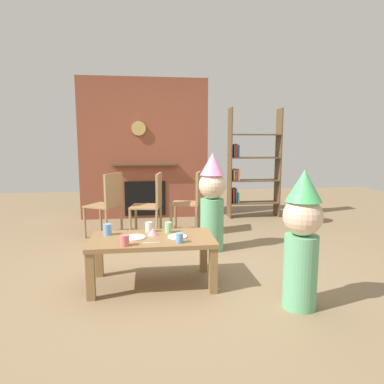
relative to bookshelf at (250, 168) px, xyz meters
name	(u,v)px	position (x,y,z in m)	size (l,w,h in m)	color
ground_plane	(183,268)	(-1.44, -2.40, -0.87)	(12.00, 12.00, 0.00)	#846B4C
brick_fireplace_feature	(144,150)	(-1.84, 0.20, 0.32)	(2.20, 0.28, 2.40)	brown
bookshelf	(250,168)	(0.00, 0.00, 0.00)	(0.90, 0.28, 1.90)	brown
coffee_table	(152,245)	(-1.76, -2.76, -0.49)	(1.13, 0.61, 0.45)	olive
paper_cup_near_left	(179,238)	(-1.52, -2.95, -0.38)	(0.07, 0.07, 0.09)	#669EE0
paper_cup_near_right	(125,240)	(-1.99, -2.99, -0.38)	(0.07, 0.07, 0.09)	#E5666B
paper_cup_center	(107,229)	(-2.17, -2.62, -0.37)	(0.07, 0.07, 0.11)	#669EE0
paper_cup_far_left	(149,227)	(-1.78, -2.56, -0.37)	(0.07, 0.07, 0.10)	silver
paper_cup_far_right	(168,227)	(-1.60, -2.60, -0.37)	(0.06, 0.06, 0.10)	#8CD18C
paper_plate_front	(178,237)	(-1.52, -2.78, -0.42)	(0.18, 0.18, 0.01)	white
paper_plate_rear	(134,237)	(-1.92, -2.76, -0.42)	(0.21, 0.21, 0.01)	white
birthday_cake_slice	(153,232)	(-1.75, -2.68, -0.39)	(0.10, 0.10, 0.07)	pink
table_fork	(151,243)	(-1.77, -2.93, -0.42)	(0.15, 0.02, 0.01)	silver
child_with_cone_hat	(302,236)	(-0.60, -3.36, -0.29)	(0.31, 0.31, 1.11)	#66B27F
child_in_pink	(212,199)	(-1.02, -1.80, -0.24)	(0.33, 0.33, 1.19)	#66B27F
dining_chair_left	(108,201)	(-2.34, -1.04, -0.36)	(0.54, 0.54, 0.90)	#9E7A51
dining_chair_middle	(152,201)	(-1.73, -1.16, -0.36)	(0.46, 0.46, 0.90)	#9E7A51
dining_chair_right	(192,199)	(-1.16, -1.00, -0.36)	(0.49, 0.49, 0.90)	#9E7A51
potted_plant_tall	(302,203)	(0.72, -0.57, -0.54)	(0.40, 0.40, 0.57)	beige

